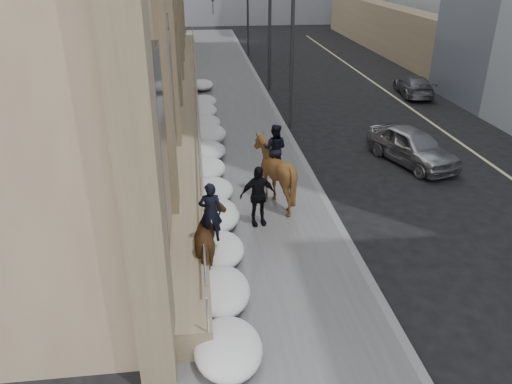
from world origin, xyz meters
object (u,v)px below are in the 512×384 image
pedestrian (258,196)px  car_grey (414,86)px  mounted_horse_right (274,170)px  car_silver (412,146)px  mounted_horse_left (212,238)px

pedestrian → car_grey: bearing=43.2°
mounted_horse_right → car_silver: 7.19m
pedestrian → car_silver: 8.57m
pedestrian → car_grey: size_ratio=0.47×
mounted_horse_left → pedestrian: bearing=-123.9°
car_silver → mounted_horse_right: bearing=-171.4°
pedestrian → car_grey: pedestrian is taller
mounted_horse_right → pedestrian: bearing=83.6°
mounted_horse_left → car_silver: mounted_horse_left is taller
mounted_horse_right → pedestrian: (-0.75, -1.50, -0.23)m
car_silver → car_grey: (4.62, 10.76, -0.14)m
pedestrian → car_grey: 19.44m
mounted_horse_left → mounted_horse_right: 4.52m
mounted_horse_right → car_grey: 17.80m
mounted_horse_left → car_grey: bearing=-127.6°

